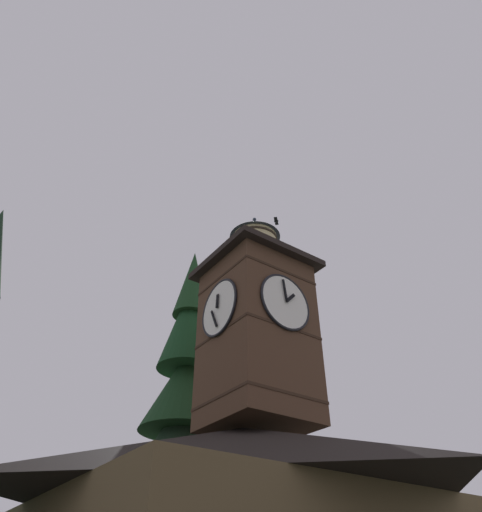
% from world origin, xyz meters
% --- Properties ---
extents(clock_tower, '(4.02, 4.02, 9.15)m').
position_xyz_m(clock_tower, '(-1.90, -2.20, 9.85)').
color(clock_tower, '#4C3323').
rests_on(clock_tower, building_main).
extents(pine_tree_behind, '(5.87, 5.87, 16.76)m').
position_xyz_m(pine_tree_behind, '(-2.18, -7.98, 6.78)').
color(pine_tree_behind, '#473323').
rests_on(pine_tree_behind, ground_plane).
extents(moon, '(1.61, 1.61, 1.61)m').
position_xyz_m(moon, '(-16.47, -45.57, 14.05)').
color(moon, silver).
extents(flying_bird_high, '(0.66, 0.64, 0.16)m').
position_xyz_m(flying_bird_high, '(-6.60, -6.19, 19.95)').
color(flying_bird_high, black).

